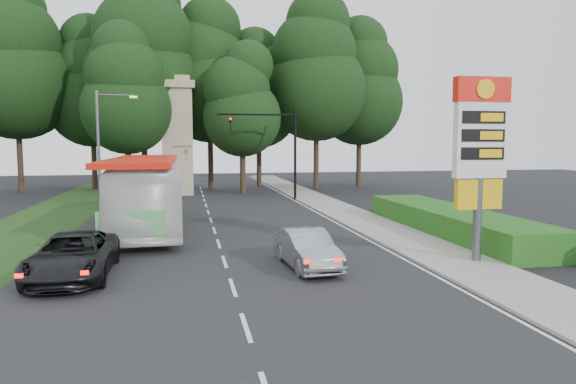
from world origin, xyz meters
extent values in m
plane|color=black|center=(0.00, 0.00, 0.00)|extent=(120.00, 120.00, 0.00)
cube|color=black|center=(0.00, 12.00, 0.01)|extent=(14.00, 80.00, 0.02)
cube|color=gray|center=(8.50, 12.00, 0.06)|extent=(3.00, 80.00, 0.12)
cube|color=#193814|center=(-9.50, 18.00, 0.01)|extent=(5.00, 50.00, 0.02)
cube|color=#1C5416|center=(11.50, 8.00, 0.60)|extent=(3.00, 14.00, 1.20)
cylinder|color=#59595E|center=(9.20, 2.00, 1.60)|extent=(0.32, 0.32, 3.20)
cube|color=#E8AB0C|center=(9.20, 2.00, 2.60)|extent=(1.80, 0.25, 1.10)
cube|color=silver|center=(9.20, 2.00, 4.60)|extent=(2.00, 0.35, 2.80)
cube|color=red|center=(9.20, 2.00, 6.40)|extent=(2.10, 0.40, 0.90)
cylinder|color=#E8AB0C|center=(9.20, 1.78, 6.40)|extent=(0.70, 0.05, 0.70)
cube|color=black|center=(9.20, 1.81, 5.40)|extent=(1.70, 0.04, 0.45)
cube|color=black|center=(9.20, 1.81, 4.75)|extent=(1.70, 0.04, 0.45)
cube|color=black|center=(9.20, 1.81, 4.10)|extent=(1.70, 0.04, 0.45)
cylinder|color=black|center=(7.00, 24.00, 3.60)|extent=(0.20, 0.20, 7.20)
cylinder|color=black|center=(4.00, 24.00, 6.60)|extent=(6.00, 0.14, 0.14)
imported|color=black|center=(2.00, 24.00, 6.35)|extent=(0.18, 0.22, 1.10)
sphere|color=#FF0C05|center=(2.00, 23.85, 6.25)|extent=(0.18, 0.18, 0.18)
cylinder|color=#59595E|center=(-7.20, 22.00, 4.00)|extent=(0.20, 0.20, 8.00)
cylinder|color=#59595E|center=(-6.00, 22.00, 7.70)|extent=(2.40, 0.12, 0.12)
cube|color=#FFE599|center=(-4.80, 22.00, 7.60)|extent=(0.50, 0.22, 0.14)
cube|color=#0C591E|center=(-6.75, 22.00, 3.20)|extent=(0.85, 0.04, 0.22)
cube|color=#0C591E|center=(-7.20, 22.45, 2.90)|extent=(0.04, 0.85, 0.22)
cube|color=tan|center=(-2.00, 30.00, 4.50)|extent=(2.50, 2.50, 9.00)
cube|color=tan|center=(-2.00, 30.00, 9.30)|extent=(3.00, 3.00, 0.60)
cube|color=tan|center=(-2.00, 30.00, 9.80)|extent=(2.20, 2.20, 0.50)
cylinder|color=#2D2116|center=(-16.00, 35.00, 3.15)|extent=(0.50, 0.50, 6.30)
sphere|color=black|center=(-16.00, 35.00, 9.62)|extent=(9.80, 9.80, 9.80)
sphere|color=black|center=(-16.00, 35.00, 13.12)|extent=(8.40, 8.40, 8.40)
sphere|color=black|center=(-16.00, 35.00, 16.10)|extent=(6.30, 6.30, 6.30)
cylinder|color=#2D2116|center=(-10.00, 37.00, 2.70)|extent=(0.50, 0.50, 5.40)
sphere|color=black|center=(-10.00, 37.00, 8.25)|extent=(8.40, 8.40, 8.40)
sphere|color=black|center=(-10.00, 37.00, 11.25)|extent=(7.20, 7.20, 7.20)
sphere|color=black|center=(-10.00, 37.00, 13.80)|extent=(5.40, 5.40, 5.40)
cylinder|color=#2D2116|center=(-5.00, 33.00, 3.24)|extent=(0.50, 0.50, 6.48)
sphere|color=black|center=(-5.00, 33.00, 9.90)|extent=(10.08, 10.08, 10.08)
sphere|color=black|center=(-5.00, 33.00, 13.50)|extent=(8.64, 8.64, 8.64)
sphere|color=black|center=(-5.00, 33.00, 16.56)|extent=(6.48, 6.48, 6.48)
cylinder|color=#2D2116|center=(1.00, 35.00, 2.97)|extent=(0.50, 0.50, 5.94)
sphere|color=black|center=(1.00, 35.00, 9.08)|extent=(9.24, 9.24, 9.24)
sphere|color=black|center=(1.00, 35.00, 12.38)|extent=(7.92, 7.92, 7.92)
sphere|color=black|center=(1.00, 35.00, 15.18)|extent=(5.94, 5.94, 5.94)
cylinder|color=#2D2116|center=(6.00, 37.00, 2.61)|extent=(0.50, 0.50, 5.22)
sphere|color=black|center=(6.00, 37.00, 7.97)|extent=(8.12, 8.12, 8.12)
sphere|color=black|center=(6.00, 37.00, 10.88)|extent=(6.96, 6.96, 6.96)
sphere|color=black|center=(6.00, 37.00, 13.34)|extent=(5.22, 5.22, 5.22)
cylinder|color=#2D2116|center=(11.00, 33.00, 3.06)|extent=(0.50, 0.50, 6.12)
sphere|color=black|center=(11.00, 33.00, 9.35)|extent=(9.52, 9.52, 9.52)
sphere|color=black|center=(11.00, 33.00, 12.75)|extent=(8.16, 8.16, 8.16)
sphere|color=black|center=(11.00, 33.00, 15.64)|extent=(6.12, 6.12, 6.12)
cylinder|color=#2D2116|center=(16.00, 35.00, 2.79)|extent=(0.50, 0.50, 5.58)
sphere|color=black|center=(16.00, 35.00, 8.53)|extent=(8.68, 8.68, 8.68)
sphere|color=black|center=(16.00, 35.00, 11.62)|extent=(7.44, 7.44, 7.44)
sphere|color=black|center=(16.00, 35.00, 14.26)|extent=(5.58, 5.58, 5.58)
cylinder|color=#2D2116|center=(-6.00, 29.00, 2.34)|extent=(0.50, 0.50, 4.68)
sphere|color=black|center=(-6.00, 29.00, 7.15)|extent=(7.28, 7.28, 7.28)
sphere|color=black|center=(-6.00, 29.00, 9.75)|extent=(6.24, 6.24, 6.24)
sphere|color=black|center=(-6.00, 29.00, 11.96)|extent=(4.68, 4.68, 4.68)
cylinder|color=#2D2116|center=(3.50, 29.50, 2.16)|extent=(0.50, 0.50, 4.32)
sphere|color=black|center=(3.50, 29.50, 6.60)|extent=(6.72, 6.72, 6.72)
sphere|color=black|center=(3.50, 29.50, 9.00)|extent=(5.76, 5.76, 5.76)
sphere|color=black|center=(3.50, 29.50, 11.04)|extent=(4.32, 4.32, 4.32)
imported|color=silver|center=(-3.50, 12.09, 1.85)|extent=(3.94, 13.45, 3.70)
imported|color=#A0A3A8|center=(2.85, 2.55, 0.69)|extent=(1.76, 4.26, 1.37)
imported|color=black|center=(-5.09, 2.77, 0.74)|extent=(2.49, 5.36, 1.49)
camera|label=1|loc=(-1.36, -15.05, 4.51)|focal=32.00mm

